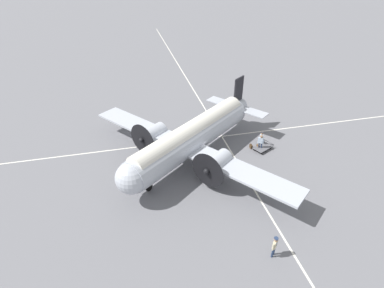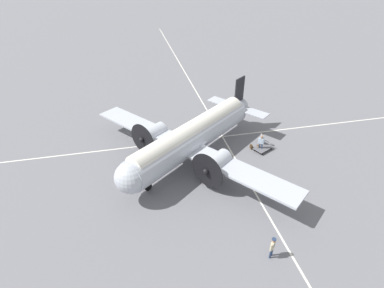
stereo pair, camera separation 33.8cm
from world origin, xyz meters
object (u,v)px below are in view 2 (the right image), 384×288
object	(u,v)px
airliner_main	(189,139)
crew_foreground	(273,246)
suitcase_near_door	(258,147)
baggage_cart	(263,148)
ramp_agent	(261,142)
passenger_boarding	(262,138)
traffic_cone	(260,189)
suitcase_upright_spare	(251,147)

from	to	relation	value
airliner_main	crew_foreground	world-z (taller)	airliner_main
airliner_main	suitcase_near_door	distance (m)	7.97
baggage_cart	crew_foreground	bearing A→B (deg)	41.50
ramp_agent	passenger_boarding	bearing A→B (deg)	-85.51
ramp_agent	suitcase_near_door	bearing A→B (deg)	-36.60
traffic_cone	baggage_cart	bearing A→B (deg)	154.11
passenger_boarding	baggage_cart	xyz separation A→B (m)	(0.74, -0.08, -0.78)
suitcase_upright_spare	baggage_cart	xyz separation A→B (m)	(0.51, 1.12, 0.06)
suitcase_upright_spare	baggage_cart	world-z (taller)	baggage_cart
airliner_main	crew_foreground	size ratio (longest dim) A/B	10.84
baggage_cart	airliner_main	bearing A→B (deg)	-25.01
airliner_main	suitcase_near_door	world-z (taller)	airliner_main
ramp_agent	traffic_cone	xyz separation A→B (m)	(5.84, -2.50, -0.90)
crew_foreground	suitcase_upright_spare	xyz separation A→B (m)	(-12.82, 3.73, -0.92)
ramp_agent	suitcase_near_door	distance (m)	0.93
ramp_agent	traffic_cone	world-z (taller)	ramp_agent
ramp_agent	suitcase_upright_spare	bearing A→B (deg)	-1.56
suitcase_near_door	passenger_boarding	bearing A→B (deg)	134.06
crew_foreground	ramp_agent	bearing A→B (deg)	-148.94
passenger_boarding	crew_foreground	bearing A→B (deg)	-21.69
passenger_boarding	baggage_cart	bearing A→B (deg)	-7.38
passenger_boarding	ramp_agent	world-z (taller)	ramp_agent
suitcase_near_door	traffic_cone	distance (m)	6.56
airliner_main	traffic_cone	distance (m)	8.00
crew_foreground	suitcase_near_door	distance (m)	13.32
suitcase_near_door	baggage_cart	size ratio (longest dim) A/B	0.21
passenger_boarding	suitcase_upright_spare	size ratio (longest dim) A/B	3.52
suitcase_near_door	suitcase_upright_spare	bearing A→B (deg)	-112.21
crew_foreground	suitcase_near_door	size ratio (longest dim) A/B	3.68
passenger_boarding	baggage_cart	size ratio (longest dim) A/B	0.72
crew_foreground	ramp_agent	world-z (taller)	ramp_agent
airliner_main	passenger_boarding	bearing A→B (deg)	148.99
airliner_main	suitcase_upright_spare	bearing A→B (deg)	148.30
crew_foreground	baggage_cart	world-z (taller)	crew_foreground
baggage_cart	passenger_boarding	bearing A→B (deg)	-123.38
suitcase_upright_spare	traffic_cone	size ratio (longest dim) A/B	1.03
crew_foreground	traffic_cone	world-z (taller)	crew_foreground
crew_foreground	baggage_cart	bearing A→B (deg)	-150.31
suitcase_upright_spare	passenger_boarding	bearing A→B (deg)	101.09
airliner_main	passenger_boarding	size ratio (longest dim) A/B	11.69
airliner_main	ramp_agent	size ratio (longest dim) A/B	10.78
passenger_boarding	traffic_cone	size ratio (longest dim) A/B	3.63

